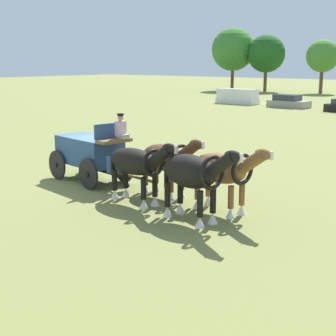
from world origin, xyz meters
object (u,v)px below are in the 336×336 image
at_px(show_wagon, 92,152).
at_px(draft_horse_lead_off, 193,174).
at_px(draft_horse_lead_near, 223,170).
at_px(draft_horse_rear_near, 166,159).
at_px(parked_vehicle_b, 288,102).
at_px(parked_vehicle_a, 237,97).
at_px(draft_horse_rear_off, 137,164).

bearing_deg(show_wagon, draft_horse_lead_off, -14.50).
bearing_deg(draft_horse_lead_off, draft_horse_lead_near, 81.21).
height_order(show_wagon, draft_horse_lead_near, show_wagon).
bearing_deg(show_wagon, draft_horse_lead_near, -2.47).
distance_m(show_wagon, draft_horse_rear_near, 3.64).
bearing_deg(parked_vehicle_b, draft_horse_lead_off, -68.37).
height_order(show_wagon, parked_vehicle_a, show_wagon).
relative_size(draft_horse_rear_near, parked_vehicle_b, 0.73).
relative_size(show_wagon, draft_horse_lead_near, 1.89).
distance_m(draft_horse_rear_near, draft_horse_lead_near, 2.60).
distance_m(draft_horse_rear_near, parked_vehicle_b, 35.81).
height_order(show_wagon, parked_vehicle_b, show_wagon).
distance_m(draft_horse_rear_off, draft_horse_lead_near, 2.90).
bearing_deg(parked_vehicle_b, draft_horse_rear_off, -71.84).
bearing_deg(draft_horse_rear_near, draft_horse_lead_off, -35.10).
bearing_deg(draft_horse_rear_off, parked_vehicle_b, 108.16).
relative_size(draft_horse_lead_off, parked_vehicle_a, 0.64).
height_order(draft_horse_lead_off, parked_vehicle_b, draft_horse_lead_off).
xyz_separation_m(draft_horse_rear_off, draft_horse_lead_near, (2.75, 0.91, 0.00)).
height_order(draft_horse_lead_near, parked_vehicle_b, draft_horse_lead_near).
distance_m(show_wagon, draft_horse_lead_near, 6.21).
bearing_deg(show_wagon, parked_vehicle_b, 103.38).
xyz_separation_m(draft_horse_rear_off, parked_vehicle_a, (-17.87, 35.81, -0.55)).
relative_size(draft_horse_rear_near, draft_horse_lead_near, 0.97).
distance_m(show_wagon, draft_horse_lead_off, 6.20).
xyz_separation_m(draft_horse_rear_off, parked_vehicle_b, (-11.52, 35.12, -0.78)).
relative_size(draft_horse_rear_near, draft_horse_lead_off, 0.99).
bearing_deg(show_wagon, draft_horse_rear_off, -18.80).
bearing_deg(draft_horse_rear_off, draft_horse_lead_near, 18.23).
height_order(draft_horse_rear_near, parked_vehicle_b, draft_horse_rear_near).
distance_m(draft_horse_rear_near, draft_horse_rear_off, 1.30).
bearing_deg(show_wagon, draft_horse_rear_near, 1.79).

